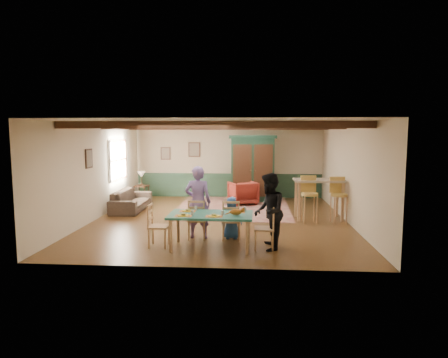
# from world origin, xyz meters

# --- Properties ---
(floor) EXTENTS (8.00, 8.00, 0.00)m
(floor) POSITION_xyz_m (0.00, 0.00, 0.00)
(floor) COLOR #472A14
(floor) RESTS_ON ground
(wall_back) EXTENTS (7.00, 0.02, 2.70)m
(wall_back) POSITION_xyz_m (0.00, 4.00, 1.35)
(wall_back) COLOR beige
(wall_back) RESTS_ON floor
(wall_left) EXTENTS (0.02, 8.00, 2.70)m
(wall_left) POSITION_xyz_m (-3.50, 0.00, 1.35)
(wall_left) COLOR beige
(wall_left) RESTS_ON floor
(wall_right) EXTENTS (0.02, 8.00, 2.70)m
(wall_right) POSITION_xyz_m (3.50, 0.00, 1.35)
(wall_right) COLOR beige
(wall_right) RESTS_ON floor
(ceiling) EXTENTS (7.00, 8.00, 0.02)m
(ceiling) POSITION_xyz_m (0.00, 0.00, 2.70)
(ceiling) COLOR silver
(ceiling) RESTS_ON wall_back
(wainscot_back) EXTENTS (6.95, 0.03, 0.90)m
(wainscot_back) POSITION_xyz_m (0.00, 3.98, 0.45)
(wainscot_back) COLOR #203B29
(wainscot_back) RESTS_ON floor
(ceiling_beam_front) EXTENTS (6.95, 0.16, 0.16)m
(ceiling_beam_front) POSITION_xyz_m (0.00, -2.30, 2.61)
(ceiling_beam_front) COLOR black
(ceiling_beam_front) RESTS_ON ceiling
(ceiling_beam_mid) EXTENTS (6.95, 0.16, 0.16)m
(ceiling_beam_mid) POSITION_xyz_m (0.00, 0.40, 2.61)
(ceiling_beam_mid) COLOR black
(ceiling_beam_mid) RESTS_ON ceiling
(ceiling_beam_back) EXTENTS (6.95, 0.16, 0.16)m
(ceiling_beam_back) POSITION_xyz_m (0.00, 3.00, 2.61)
(ceiling_beam_back) COLOR black
(ceiling_beam_back) RESTS_ON ceiling
(window_left) EXTENTS (0.06, 1.60, 1.30)m
(window_left) POSITION_xyz_m (-3.47, 1.70, 1.55)
(window_left) COLOR white
(window_left) RESTS_ON wall_left
(picture_left_wall) EXTENTS (0.04, 0.42, 0.52)m
(picture_left_wall) POSITION_xyz_m (-3.47, -0.60, 1.75)
(picture_left_wall) COLOR gray
(picture_left_wall) RESTS_ON wall_left
(picture_back_a) EXTENTS (0.45, 0.04, 0.55)m
(picture_back_a) POSITION_xyz_m (-1.30, 3.97, 1.80)
(picture_back_a) COLOR gray
(picture_back_a) RESTS_ON wall_back
(picture_back_b) EXTENTS (0.38, 0.04, 0.48)m
(picture_back_b) POSITION_xyz_m (-2.40, 3.97, 1.65)
(picture_back_b) COLOR gray
(picture_back_b) RESTS_ON wall_back
(dining_table) EXTENTS (1.77, 1.00, 0.73)m
(dining_table) POSITION_xyz_m (0.02, -2.74, 0.37)
(dining_table) COLOR #1D5E4E
(dining_table) RESTS_ON floor
(dining_chair_far_left) EXTENTS (0.42, 0.44, 0.93)m
(dining_chair_far_left) POSITION_xyz_m (-0.36, -2.03, 0.46)
(dining_chair_far_left) COLOR tan
(dining_chair_far_left) RESTS_ON floor
(dining_chair_far_right) EXTENTS (0.42, 0.44, 0.93)m
(dining_chair_far_right) POSITION_xyz_m (0.42, -2.04, 0.46)
(dining_chair_far_right) COLOR tan
(dining_chair_far_right) RESTS_ON floor
(dining_chair_end_left) EXTENTS (0.44, 0.42, 0.93)m
(dining_chair_end_left) POSITION_xyz_m (-1.10, -2.72, 0.46)
(dining_chair_end_left) COLOR tan
(dining_chair_end_left) RESTS_ON floor
(dining_chair_end_right) EXTENTS (0.44, 0.42, 0.93)m
(dining_chair_end_right) POSITION_xyz_m (1.15, -2.76, 0.46)
(dining_chair_end_right) COLOR tan
(dining_chair_end_right) RESTS_ON floor
(person_man) EXTENTS (0.62, 0.41, 1.68)m
(person_man) POSITION_xyz_m (-0.36, -1.95, 0.84)
(person_man) COLOR #8363AA
(person_man) RESTS_ON floor
(person_woman) EXTENTS (0.62, 0.79, 1.61)m
(person_woman) POSITION_xyz_m (1.24, -2.76, 0.81)
(person_woman) COLOR black
(person_woman) RESTS_ON floor
(person_child) EXTENTS (0.48, 0.32, 0.98)m
(person_child) POSITION_xyz_m (0.43, -1.96, 0.49)
(person_child) COLOR #234D8E
(person_child) RESTS_ON floor
(cat) EXTENTS (0.35, 0.14, 0.18)m
(cat) POSITION_xyz_m (0.56, -2.85, 0.82)
(cat) COLOR #C16622
(cat) RESTS_ON dining_table
(place_setting_near_left) EXTENTS (0.39, 0.30, 0.11)m
(place_setting_near_left) POSITION_xyz_m (-0.52, -2.98, 0.79)
(place_setting_near_left) COLOR gold
(place_setting_near_left) RESTS_ON dining_table
(place_setting_near_center) EXTENTS (0.39, 0.30, 0.11)m
(place_setting_near_center) POSITION_xyz_m (0.12, -2.99, 0.79)
(place_setting_near_center) COLOR gold
(place_setting_near_center) RESTS_ON dining_table
(place_setting_far_left) EXTENTS (0.39, 0.30, 0.11)m
(place_setting_far_left) POSITION_xyz_m (-0.51, -2.49, 0.79)
(place_setting_far_left) COLOR gold
(place_setting_far_left) RESTS_ON dining_table
(place_setting_far_right) EXTENTS (0.39, 0.30, 0.11)m
(place_setting_far_right) POSITION_xyz_m (0.56, -2.50, 0.79)
(place_setting_far_right) COLOR gold
(place_setting_far_right) RESTS_ON dining_table
(area_rug) EXTENTS (3.62, 4.29, 0.01)m
(area_rug) POSITION_xyz_m (0.28, 1.86, 0.01)
(area_rug) COLOR tan
(area_rug) RESTS_ON floor
(armoire) EXTENTS (1.69, 0.76, 2.34)m
(armoire) POSITION_xyz_m (0.89, 3.14, 1.17)
(armoire) COLOR #122F20
(armoire) RESTS_ON floor
(armchair) EXTENTS (1.12, 1.13, 0.79)m
(armchair) POSITION_xyz_m (0.58, 2.47, 0.40)
(armchair) COLOR #531210
(armchair) RESTS_ON floor
(sofa) EXTENTS (0.89, 2.18, 0.63)m
(sofa) POSITION_xyz_m (-2.93, 1.26, 0.32)
(sofa) COLOR #382B23
(sofa) RESTS_ON floor
(end_table) EXTENTS (0.50, 0.50, 0.55)m
(end_table) POSITION_xyz_m (-3.07, 2.98, 0.28)
(end_table) COLOR black
(end_table) RESTS_ON floor
(table_lamp) EXTENTS (0.29, 0.29, 0.51)m
(table_lamp) POSITION_xyz_m (-3.07, 2.98, 0.80)
(table_lamp) COLOR tan
(table_lamp) RESTS_ON end_table
(counter_table) EXTENTS (1.39, 0.84, 1.14)m
(counter_table) POSITION_xyz_m (2.76, 0.28, 0.57)
(counter_table) COLOR #C2B197
(counter_table) RESTS_ON floor
(bar_stool_left) EXTENTS (0.49, 0.53, 1.27)m
(bar_stool_left) POSITION_xyz_m (2.44, -0.20, 0.64)
(bar_stool_left) COLOR tan
(bar_stool_left) RESTS_ON floor
(bar_stool_right) EXTENTS (0.48, 0.52, 1.25)m
(bar_stool_right) POSITION_xyz_m (3.22, -0.18, 0.62)
(bar_stool_right) COLOR tan
(bar_stool_right) RESTS_ON floor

